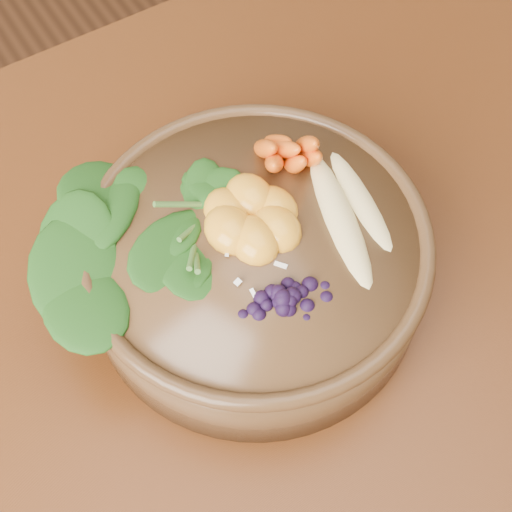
# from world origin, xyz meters

# --- Properties ---
(ground) EXTENTS (4.00, 4.00, 0.00)m
(ground) POSITION_xyz_m (0.00, 0.00, 0.00)
(ground) COLOR #381E0F
(ground) RESTS_ON ground
(stoneware_bowl) EXTENTS (0.32, 0.32, 0.07)m
(stoneware_bowl) POSITION_xyz_m (-0.29, 0.10, 0.79)
(stoneware_bowl) COLOR #4A321C
(stoneware_bowl) RESTS_ON dining_table
(kale_heap) EXTENTS (0.21, 0.19, 0.04)m
(kale_heap) POSITION_xyz_m (-0.31, 0.16, 0.84)
(kale_heap) COLOR #1C4D13
(kale_heap) RESTS_ON stoneware_bowl
(carrot_cluster) EXTENTS (0.07, 0.07, 0.07)m
(carrot_cluster) POSITION_xyz_m (-0.22, 0.16, 0.86)
(carrot_cluster) COLOR orange
(carrot_cluster) RESTS_ON stoneware_bowl
(banana_halves) EXTENTS (0.08, 0.14, 0.03)m
(banana_halves) POSITION_xyz_m (-0.21, 0.08, 0.83)
(banana_halves) COLOR #E0CC84
(banana_halves) RESTS_ON stoneware_bowl
(mandarin_cluster) EXTENTS (0.10, 0.10, 0.03)m
(mandarin_cluster) POSITION_xyz_m (-0.28, 0.12, 0.84)
(mandarin_cluster) COLOR orange
(mandarin_cluster) RESTS_ON stoneware_bowl
(blueberry_pile) EXTENTS (0.14, 0.12, 0.04)m
(blueberry_pile) POSITION_xyz_m (-0.30, 0.05, 0.84)
(blueberry_pile) COLOR black
(blueberry_pile) RESTS_ON stoneware_bowl
(coconut_flakes) EXTENTS (0.10, 0.08, 0.01)m
(coconut_flakes) POSITION_xyz_m (-0.29, 0.08, 0.83)
(coconut_flakes) COLOR white
(coconut_flakes) RESTS_ON stoneware_bowl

